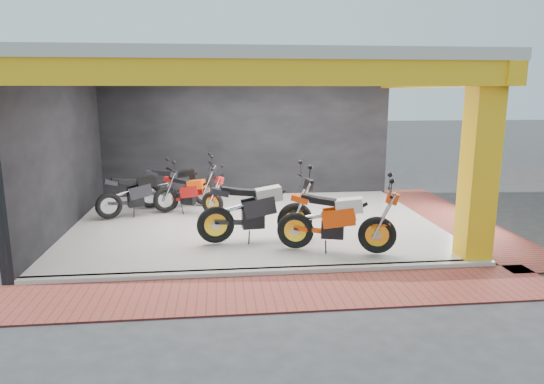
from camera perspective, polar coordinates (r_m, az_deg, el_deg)
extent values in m
plane|color=#2D2D30|center=(9.20, -1.21, -7.38)|extent=(80.00, 80.00, 0.00)
cube|color=silver|center=(11.09, -2.11, -3.75)|extent=(8.00, 6.00, 0.10)
cube|color=beige|center=(10.70, -2.26, 14.89)|extent=(8.40, 6.40, 0.20)
cube|color=black|center=(13.84, -3.09, 6.52)|extent=(8.20, 0.20, 3.50)
cube|color=black|center=(11.25, -23.57, 4.33)|extent=(0.20, 6.20, 3.50)
cube|color=yellow|center=(9.18, 23.22, 2.88)|extent=(0.50, 0.50, 3.50)
cube|color=yellow|center=(7.70, -0.65, 13.86)|extent=(8.40, 0.30, 0.40)
cube|color=yellow|center=(11.67, 18.27, 12.60)|extent=(0.30, 6.40, 0.40)
cube|color=silver|center=(8.23, -0.59, -9.37)|extent=(8.00, 0.20, 0.10)
cube|color=maroon|center=(7.53, 0.01, -11.76)|extent=(9.00, 1.40, 0.03)
cube|color=maroon|center=(12.38, 20.67, -3.02)|extent=(1.40, 7.00, 0.03)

